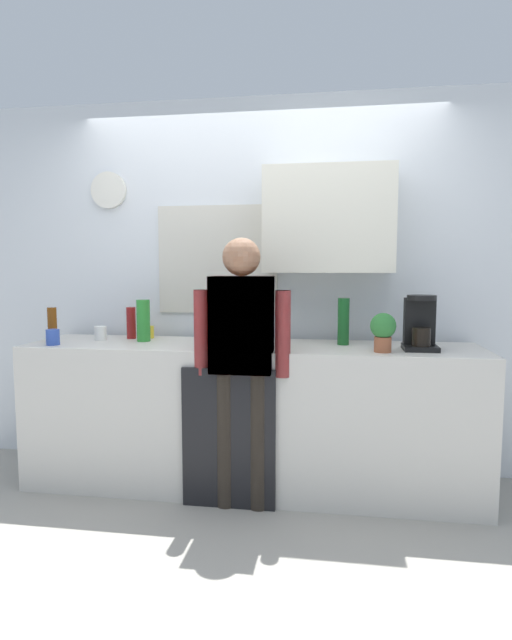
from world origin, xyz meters
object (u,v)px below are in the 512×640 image
(cup_blue_mug, at_px, (53,337))
(dish_soap, at_px, (238,330))
(coffee_maker, at_px, (420,325))
(bottle_amber_beer, at_px, (52,325))
(person_guest, at_px, (242,350))
(bottle_green_wine, at_px, (343,321))
(person_at_sink, at_px, (242,350))
(bottle_olive_oil, at_px, (283,327))
(cup_white_mug, at_px, (101,333))
(cup_yellow_cup, at_px, (149,332))
(bottle_red_vinegar, at_px, (131,323))
(potted_plant, at_px, (383,330))
(bottle_clear_soda, at_px, (143,320))
(bottle_dark_sauce, at_px, (205,330))

(cup_blue_mug, distance_m, dish_soap, 1.19)
(coffee_maker, bearing_deg, bottle_amber_beer, -179.41)
(cup_blue_mug, relative_size, person_guest, 0.06)
(coffee_maker, xyz_separation_m, bottle_green_wine, (-0.45, 0.13, 0.00))
(dish_soap, bearing_deg, person_guest, -76.40)
(bottle_green_wine, xyz_separation_m, bottle_amber_beer, (-1.92, -0.15, -0.03))
(bottle_amber_beer, height_order, dish_soap, bottle_amber_beer)
(cup_blue_mug, distance_m, person_guest, 1.25)
(bottle_amber_beer, height_order, person_at_sink, person_at_sink)
(bottle_olive_oil, xyz_separation_m, cup_blue_mug, (-1.46, -0.14, -0.08))
(cup_white_mug, bearing_deg, person_guest, -18.84)
(cup_yellow_cup, bearing_deg, bottle_olive_oil, -15.45)
(coffee_maker, xyz_separation_m, bottle_red_vinegar, (-1.91, 0.20, -0.04))
(bottle_green_wine, xyz_separation_m, potted_plant, (0.22, -0.26, -0.02))
(cup_blue_mug, xyz_separation_m, dish_soap, (1.14, 0.34, 0.03))
(bottle_clear_soda, height_order, potted_plant, bottle_clear_soda)
(coffee_maker, xyz_separation_m, cup_yellow_cup, (-1.80, 0.24, -0.10))
(bottle_clear_soda, relative_size, cup_yellow_cup, 3.29)
(bottle_olive_oil, xyz_separation_m, bottle_dark_sauce, (-0.52, 0.07, -0.04))
(bottle_green_wine, bearing_deg, person_guest, -146.36)
(coffee_maker, bearing_deg, person_at_sink, -165.82)
(cup_blue_mug, distance_m, cup_white_mug, 0.33)
(bottle_dark_sauce, distance_m, person_guest, 0.44)
(bottle_clear_soda, distance_m, potted_plant, 1.56)
(bottle_olive_oil, height_order, bottle_red_vinegar, bottle_olive_oil)
(dish_soap, distance_m, person_guest, 0.46)
(bottle_dark_sauce, relative_size, cup_white_mug, 1.89)
(bottle_green_wine, height_order, bottle_red_vinegar, bottle_green_wine)
(bottle_dark_sauce, bearing_deg, potted_plant, -8.90)
(bottle_olive_oil, height_order, cup_white_mug, bottle_olive_oil)
(cup_white_mug, bearing_deg, bottle_dark_sauce, -3.67)
(coffee_maker, relative_size, person_guest, 0.21)
(bottle_dark_sauce, height_order, cup_blue_mug, bottle_dark_sauce)
(bottle_green_wine, bearing_deg, bottle_olive_oil, -157.42)
(bottle_clear_soda, xyz_separation_m, person_at_sink, (0.73, -0.35, -0.13))
(person_guest, bearing_deg, bottle_dark_sauce, -65.62)
(bottle_clear_soda, relative_size, cup_blue_mug, 2.80)
(bottle_green_wine, xyz_separation_m, bottle_red_vinegar, (-1.46, 0.07, -0.04))
(bottle_green_wine, xyz_separation_m, cup_blue_mug, (-1.83, -0.29, -0.10))
(bottle_dark_sauce, bearing_deg, bottle_amber_beer, -176.12)
(cup_yellow_cup, distance_m, cup_white_mug, 0.32)
(bottle_amber_beer, bearing_deg, dish_soap, 9.51)
(bottle_green_wine, bearing_deg, bottle_dark_sauce, -174.60)
(bottle_olive_oil, height_order, cup_yellow_cup, bottle_olive_oil)
(cup_white_mug, bearing_deg, bottle_clear_soda, -0.98)
(bottle_dark_sauce, bearing_deg, cup_white_mug, 176.33)
(bottle_olive_oil, relative_size, cup_yellow_cup, 2.94)
(cup_blue_mug, bearing_deg, person_guest, -4.59)
(cup_blue_mug, relative_size, person_at_sink, 0.06)
(bottle_red_vinegar, bearing_deg, bottle_dark_sauce, -15.55)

